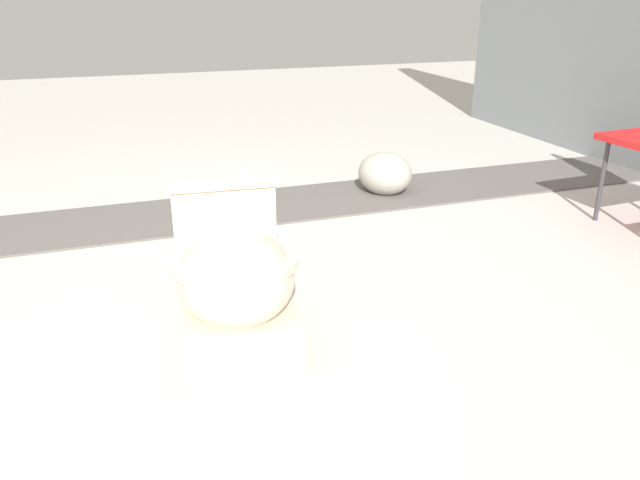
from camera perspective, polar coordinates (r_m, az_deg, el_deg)
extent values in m
plane|color=beige|center=(2.16, -7.74, -8.12)|extent=(14.00, 14.00, 0.00)
cube|color=#605B56|center=(3.32, -3.61, 3.24)|extent=(0.56, 8.00, 0.01)
cube|color=beige|center=(2.09, -7.85, -6.50)|extent=(0.63, 0.39, 0.17)
ellipsoid|color=beige|center=(1.92, -7.76, -3.27)|extent=(0.47, 0.40, 0.28)
cylinder|color=beige|center=(1.90, -7.84, -1.75)|extent=(0.42, 0.42, 0.03)
cube|color=beige|center=(2.18, -8.82, 1.52)|extent=(0.21, 0.35, 0.30)
cube|color=beige|center=(2.13, -9.09, 5.76)|extent=(0.24, 0.38, 0.04)
cylinder|color=silver|center=(2.13, -6.98, 6.55)|extent=(0.02, 0.02, 0.01)
cylinder|color=#38383D|center=(3.34, 24.37, 4.94)|extent=(0.02, 0.02, 0.40)
ellipsoid|color=#ADA899|center=(3.50, 5.96, 6.07)|extent=(0.40, 0.38, 0.24)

